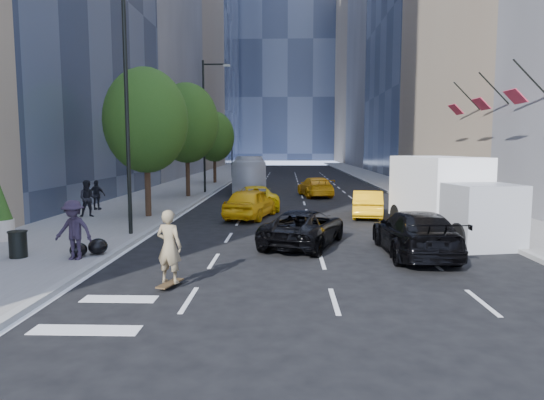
{
  "coord_description": "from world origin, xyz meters",
  "views": [
    {
      "loc": [
        -0.15,
        -15.29,
        3.69
      ],
      "look_at": [
        -0.72,
        3.53,
        1.6
      ],
      "focal_mm": 32.0,
      "sensor_mm": 36.0,
      "label": 1
    }
  ],
  "objects_px": {
    "black_sedan_mercedes": "(415,233)",
    "trash_can": "(18,245)",
    "black_sedan_lincoln": "(304,228)",
    "skateboarder": "(169,251)",
    "box_truck": "(448,196)",
    "city_bus": "(249,174)"
  },
  "relations": [
    {
      "from": "skateboarder",
      "to": "trash_can",
      "type": "xyz_separation_m",
      "value": [
        -5.54,
        2.68,
        -0.41
      ]
    },
    {
      "from": "skateboarder",
      "to": "city_bus",
      "type": "bearing_deg",
      "value": -72.68
    },
    {
      "from": "skateboarder",
      "to": "trash_can",
      "type": "relative_size",
      "value": 2.37
    },
    {
      "from": "skateboarder",
      "to": "black_sedan_mercedes",
      "type": "distance_m",
      "value": 8.41
    },
    {
      "from": "skateboarder",
      "to": "black_sedan_lincoln",
      "type": "relative_size",
      "value": 0.4
    },
    {
      "from": "city_bus",
      "to": "trash_can",
      "type": "distance_m",
      "value": 25.27
    },
    {
      "from": "city_bus",
      "to": "black_sedan_mercedes",
      "type": "bearing_deg",
      "value": -76.37
    },
    {
      "from": "skateboarder",
      "to": "box_truck",
      "type": "xyz_separation_m",
      "value": [
        9.7,
        7.78,
        0.69
      ]
    },
    {
      "from": "skateboarder",
      "to": "black_sedan_mercedes",
      "type": "height_order",
      "value": "skateboarder"
    },
    {
      "from": "box_truck",
      "to": "trash_can",
      "type": "height_order",
      "value": "box_truck"
    },
    {
      "from": "skateboarder",
      "to": "black_sedan_mercedes",
      "type": "xyz_separation_m",
      "value": [
        7.4,
        4.0,
        -0.2
      ]
    },
    {
      "from": "box_truck",
      "to": "skateboarder",
      "type": "bearing_deg",
      "value": -151.63
    },
    {
      "from": "skateboarder",
      "to": "black_sedan_lincoln",
      "type": "bearing_deg",
      "value": -106.35
    },
    {
      "from": "skateboarder",
      "to": "box_truck",
      "type": "bearing_deg",
      "value": -123.94
    },
    {
      "from": "black_sedan_mercedes",
      "to": "trash_can",
      "type": "relative_size",
      "value": 6.5
    },
    {
      "from": "skateboarder",
      "to": "black_sedan_lincoln",
      "type": "height_order",
      "value": "skateboarder"
    },
    {
      "from": "black_sedan_lincoln",
      "to": "city_bus",
      "type": "bearing_deg",
      "value": -61.7
    },
    {
      "from": "box_truck",
      "to": "trash_can",
      "type": "bearing_deg",
      "value": -171.85
    },
    {
      "from": "black_sedan_lincoln",
      "to": "black_sedan_mercedes",
      "type": "xyz_separation_m",
      "value": [
        3.7,
        -1.55,
        0.1
      ]
    },
    {
      "from": "black_sedan_mercedes",
      "to": "black_sedan_lincoln",
      "type": "bearing_deg",
      "value": -22.81
    },
    {
      "from": "skateboarder",
      "to": "city_bus",
      "type": "xyz_separation_m",
      "value": [
        0.0,
        27.32,
        0.48
      ]
    },
    {
      "from": "skateboarder",
      "to": "box_truck",
      "type": "relative_size",
      "value": 0.27
    }
  ]
}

